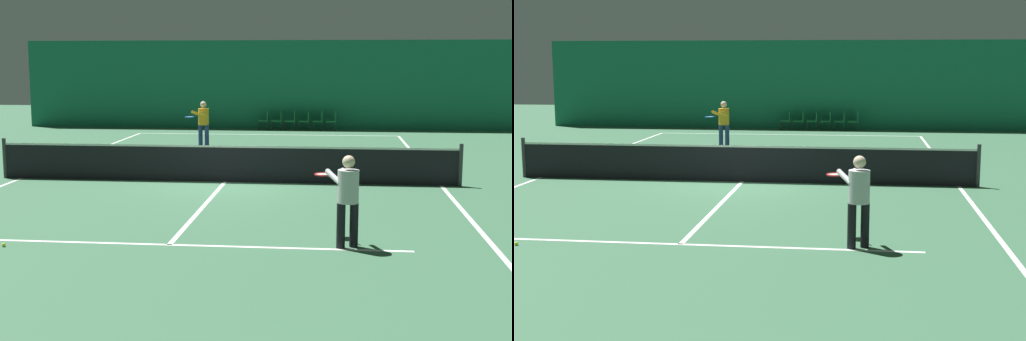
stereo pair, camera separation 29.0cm
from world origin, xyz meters
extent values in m
plane|color=#386647|center=(0.00, 0.00, 0.00)|extent=(60.00, 60.00, 0.00)
cube|color=#196B4C|center=(0.00, 14.56, 2.01)|extent=(23.00, 0.12, 4.02)
cube|color=white|center=(0.00, 11.90, 0.00)|extent=(11.00, 0.10, 0.00)
cube|color=white|center=(0.00, 6.40, 0.00)|extent=(8.25, 0.10, 0.00)
cube|color=white|center=(0.00, -6.40, 0.00)|extent=(8.25, 0.10, 0.00)
cube|color=white|center=(-5.50, 0.00, 0.00)|extent=(0.10, 23.80, 0.00)
cube|color=white|center=(5.50, 0.00, 0.00)|extent=(0.10, 23.80, 0.00)
cube|color=white|center=(0.00, 0.00, 0.00)|extent=(0.10, 12.80, 0.00)
cube|color=black|center=(0.00, 0.00, 0.47)|extent=(11.90, 0.02, 0.95)
cube|color=white|center=(0.00, 0.00, 0.92)|extent=(11.90, 0.02, 0.05)
cylinder|color=#333338|center=(-5.95, 0.00, 0.53)|extent=(0.10, 0.10, 1.07)
cylinder|color=#333338|center=(5.95, 0.00, 0.53)|extent=(0.10, 0.10, 1.07)
cylinder|color=black|center=(2.91, -6.30, 0.38)|extent=(0.20, 0.20, 0.77)
cylinder|color=black|center=(3.13, -6.19, 0.38)|extent=(0.20, 0.20, 0.77)
cylinder|color=#B7B7BC|center=(3.02, -6.24, 1.05)|extent=(0.48, 0.48, 0.56)
sphere|color=beige|center=(3.02, -6.24, 1.46)|extent=(0.21, 0.21, 0.21)
cylinder|color=#B7B7BC|center=(2.78, -6.08, 1.17)|extent=(0.32, 0.51, 0.22)
cylinder|color=#B7B7BC|center=(3.04, -5.95, 1.17)|extent=(0.32, 0.51, 0.22)
cylinder|color=black|center=(2.73, -5.65, 1.10)|extent=(0.16, 0.29, 0.03)
torus|color=red|center=(2.60, -5.38, 1.10)|extent=(0.44, 0.44, 0.03)
cylinder|color=silver|center=(2.60, -5.38, 1.10)|extent=(0.37, 0.37, 0.00)
cylinder|color=navy|center=(-1.75, 7.21, 0.41)|extent=(0.20, 0.20, 0.81)
cylinder|color=navy|center=(-2.00, 7.30, 0.41)|extent=(0.20, 0.20, 0.81)
cylinder|color=gold|center=(-1.87, 7.25, 1.11)|extent=(0.48, 0.48, 0.59)
sphere|color=beige|center=(-1.87, 7.25, 1.55)|extent=(0.23, 0.23, 0.23)
cylinder|color=gold|center=(-1.81, 6.95, 1.24)|extent=(0.27, 0.56, 0.24)
cylinder|color=gold|center=(-2.10, 7.05, 1.24)|extent=(0.27, 0.56, 0.24)
cylinder|color=black|center=(-2.10, 6.60, 1.17)|extent=(0.13, 0.30, 0.03)
torus|color=#1951B2|center=(-2.19, 6.32, 1.17)|extent=(0.42, 0.42, 0.03)
cylinder|color=silver|center=(-2.19, 6.32, 1.17)|extent=(0.35, 0.35, 0.00)
cylinder|color=#2D2D2D|center=(-0.54, 14.20, 0.20)|extent=(0.03, 0.03, 0.39)
cylinder|color=#2D2D2D|center=(-0.54, 13.82, 0.20)|extent=(0.03, 0.03, 0.39)
cylinder|color=#2D2D2D|center=(-0.16, 14.20, 0.20)|extent=(0.03, 0.03, 0.39)
cylinder|color=#2D2D2D|center=(-0.16, 13.82, 0.20)|extent=(0.03, 0.03, 0.39)
cube|color=#196B38|center=(-0.35, 14.01, 0.41)|extent=(0.44, 0.44, 0.05)
cube|color=#196B38|center=(-0.15, 14.01, 0.64)|extent=(0.04, 0.44, 0.40)
cylinder|color=#2D2D2D|center=(0.07, 14.20, 0.20)|extent=(0.03, 0.03, 0.39)
cylinder|color=#2D2D2D|center=(0.07, 13.82, 0.20)|extent=(0.03, 0.03, 0.39)
cylinder|color=#2D2D2D|center=(0.45, 14.20, 0.20)|extent=(0.03, 0.03, 0.39)
cylinder|color=#2D2D2D|center=(0.45, 13.82, 0.20)|extent=(0.03, 0.03, 0.39)
cube|color=#196B38|center=(0.26, 14.01, 0.41)|extent=(0.44, 0.44, 0.05)
cube|color=#196B38|center=(0.46, 14.01, 0.64)|extent=(0.04, 0.44, 0.40)
cylinder|color=#2D2D2D|center=(0.68, 14.20, 0.20)|extent=(0.03, 0.03, 0.39)
cylinder|color=#2D2D2D|center=(0.68, 13.82, 0.20)|extent=(0.03, 0.03, 0.39)
cylinder|color=#2D2D2D|center=(1.06, 14.20, 0.20)|extent=(0.03, 0.03, 0.39)
cylinder|color=#2D2D2D|center=(1.06, 13.82, 0.20)|extent=(0.03, 0.03, 0.39)
cube|color=#196B38|center=(0.87, 14.01, 0.41)|extent=(0.44, 0.44, 0.05)
cube|color=#196B38|center=(1.07, 14.01, 0.64)|extent=(0.04, 0.44, 0.40)
cylinder|color=#2D2D2D|center=(1.28, 14.20, 0.20)|extent=(0.03, 0.03, 0.39)
cylinder|color=#2D2D2D|center=(1.28, 13.82, 0.20)|extent=(0.03, 0.03, 0.39)
cylinder|color=#2D2D2D|center=(1.66, 14.20, 0.20)|extent=(0.03, 0.03, 0.39)
cylinder|color=#2D2D2D|center=(1.66, 13.82, 0.20)|extent=(0.03, 0.03, 0.39)
cube|color=#196B38|center=(1.47, 14.01, 0.41)|extent=(0.44, 0.44, 0.05)
cube|color=#196B38|center=(1.67, 14.01, 0.64)|extent=(0.04, 0.44, 0.40)
cylinder|color=#2D2D2D|center=(1.89, 14.20, 0.20)|extent=(0.03, 0.03, 0.39)
cylinder|color=#2D2D2D|center=(1.89, 13.82, 0.20)|extent=(0.03, 0.03, 0.39)
cylinder|color=#2D2D2D|center=(2.27, 14.20, 0.20)|extent=(0.03, 0.03, 0.39)
cylinder|color=#2D2D2D|center=(2.27, 13.82, 0.20)|extent=(0.03, 0.03, 0.39)
cube|color=#196B38|center=(2.08, 14.01, 0.41)|extent=(0.44, 0.44, 0.05)
cube|color=#196B38|center=(2.28, 14.01, 0.64)|extent=(0.04, 0.44, 0.40)
cylinder|color=#2D2D2D|center=(2.50, 14.20, 0.20)|extent=(0.03, 0.03, 0.39)
cylinder|color=#2D2D2D|center=(2.50, 13.82, 0.20)|extent=(0.03, 0.03, 0.39)
cylinder|color=#2D2D2D|center=(2.88, 14.20, 0.20)|extent=(0.03, 0.03, 0.39)
cylinder|color=#2D2D2D|center=(2.88, 13.82, 0.20)|extent=(0.03, 0.03, 0.39)
cube|color=#196B38|center=(2.69, 14.01, 0.41)|extent=(0.44, 0.44, 0.05)
cube|color=#196B38|center=(2.89, 14.01, 0.64)|extent=(0.04, 0.44, 0.40)
sphere|color=#D1DB33|center=(-2.76, -6.82, 0.03)|extent=(0.07, 0.07, 0.07)
camera|label=1|loc=(2.74, -18.02, 3.13)|focal=50.00mm
camera|label=2|loc=(3.03, -17.98, 3.13)|focal=50.00mm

